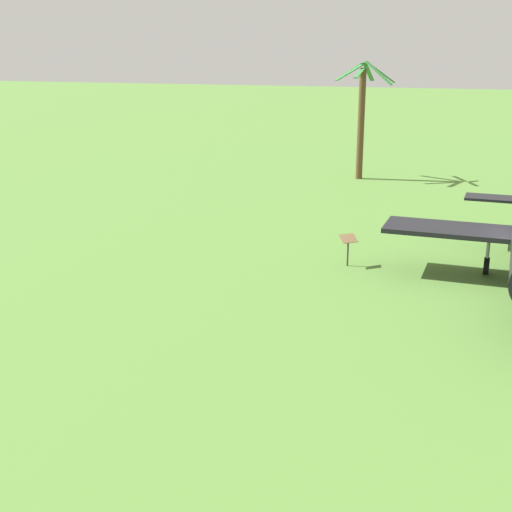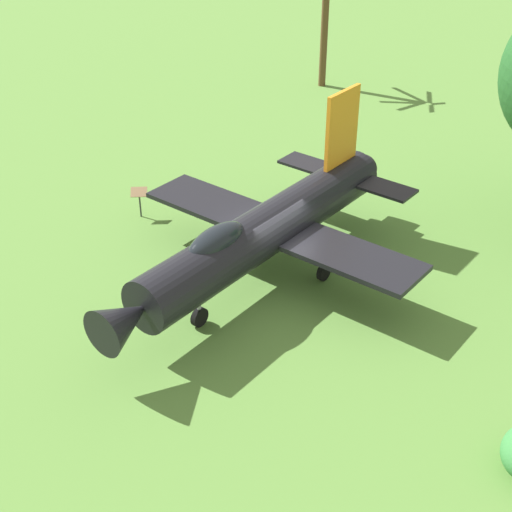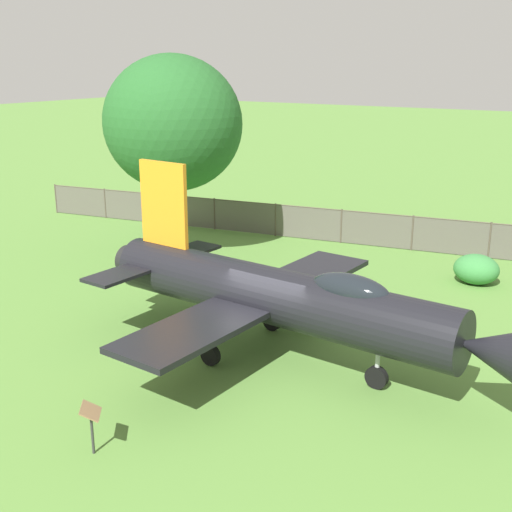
% 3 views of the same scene
% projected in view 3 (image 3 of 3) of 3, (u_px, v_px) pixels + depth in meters
% --- Properties ---
extents(ground_plane, '(200.00, 200.00, 0.00)m').
position_uv_depth(ground_plane, '(273.00, 356.00, 18.58)').
color(ground_plane, '#568438').
extents(display_jet, '(12.75, 10.02, 5.20)m').
position_uv_depth(display_jet, '(284.00, 297.00, 17.85)').
color(display_jet, black).
rests_on(display_jet, ground_plane).
extents(shade_tree, '(5.97, 5.34, 8.39)m').
position_uv_depth(shade_tree, '(172.00, 124.00, 26.76)').
color(shade_tree, brown).
rests_on(shade_tree, ground_plane).
extents(perimeter_fence, '(38.34, 6.34, 1.59)m').
position_uv_depth(perimeter_fence, '(412.00, 232.00, 28.63)').
color(perimeter_fence, '#4C4238').
rests_on(perimeter_fence, ground_plane).
extents(shrub_near_fence, '(1.69, 1.47, 1.13)m').
position_uv_depth(shrub_near_fence, '(476.00, 269.00, 24.43)').
color(shrub_near_fence, '#387F3D').
rests_on(shrub_near_fence, ground_plane).
extents(info_plaque, '(0.68, 0.72, 1.14)m').
position_uv_depth(info_plaque, '(91.00, 418.00, 13.73)').
color(info_plaque, '#333333').
rests_on(info_plaque, ground_plane).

